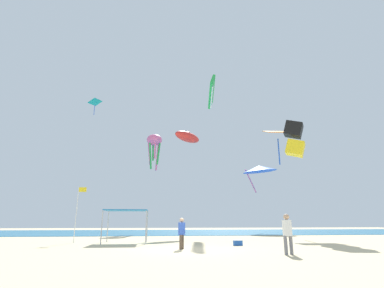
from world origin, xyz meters
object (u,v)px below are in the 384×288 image
(cooler_box, at_px, (238,243))
(kite_octopus_pink, at_px, (154,142))
(kite_delta_blue, at_px, (259,169))
(kite_box_black, at_px, (294,139))
(canopy_tent, at_px, (127,212))
(banner_flag, at_px, (78,209))
(person_near_tent, at_px, (287,230))
(kite_diamond_teal, at_px, (95,103))
(kite_parafoil_green, at_px, (212,93))
(person_leftmost, at_px, (182,231))
(kite_diamond_orange, at_px, (277,134))
(kite_inflatable_red, at_px, (187,137))

(cooler_box, xyz_separation_m, kite_octopus_pink, (-5.93, 24.29, 13.17))
(kite_delta_blue, bearing_deg, kite_box_black, -26.74)
(kite_delta_blue, bearing_deg, cooler_box, -45.14)
(canopy_tent, bearing_deg, banner_flag, 170.28)
(person_near_tent, xyz_separation_m, cooler_box, (-0.94, 5.57, -0.92))
(kite_octopus_pink, bearing_deg, kite_diamond_teal, -106.04)
(kite_parafoil_green, bearing_deg, person_leftmost, 170.78)
(kite_octopus_pink, distance_m, kite_parafoil_green, 11.53)
(person_leftmost, height_order, kite_delta_blue, kite_delta_blue)
(kite_parafoil_green, bearing_deg, cooler_box, 179.32)
(kite_parafoil_green, relative_size, kite_box_black, 1.59)
(person_leftmost, distance_m, kite_diamond_teal, 34.63)
(kite_box_black, bearing_deg, canopy_tent, 134.61)
(kite_octopus_pink, relative_size, kite_box_black, 1.49)
(canopy_tent, xyz_separation_m, banner_flag, (-3.69, 0.63, 0.19))
(kite_diamond_teal, distance_m, kite_octopus_pink, 11.29)
(banner_flag, relative_size, kite_diamond_orange, 0.88)
(person_leftmost, bearing_deg, banner_flag, 75.66)
(kite_inflatable_red, height_order, kite_diamond_orange, kite_inflatable_red)
(cooler_box, height_order, kite_parafoil_green, kite_parafoil_green)
(person_near_tent, relative_size, person_leftmost, 1.09)
(kite_octopus_pink, bearing_deg, kite_delta_blue, 66.28)
(banner_flag, relative_size, cooler_box, 7.07)
(person_near_tent, distance_m, kite_inflatable_red, 24.07)
(kite_octopus_pink, bearing_deg, kite_inflatable_red, 13.22)
(canopy_tent, height_order, kite_parafoil_green, kite_parafoil_green)
(kite_delta_blue, xyz_separation_m, kite_box_black, (-1.38, -14.33, 0.47))
(kite_box_black, height_order, kite_diamond_orange, kite_diamond_orange)
(kite_diamond_teal, xyz_separation_m, kite_octopus_pink, (9.45, -0.44, -6.17))
(person_near_tent, bearing_deg, kite_diamond_orange, -132.61)
(cooler_box, distance_m, kite_parafoil_green, 29.30)
(person_leftmost, height_order, kite_box_black, kite_box_black)
(kite_octopus_pink, bearing_deg, person_leftmost, -8.87)
(cooler_box, distance_m, kite_diamond_orange, 19.67)
(person_near_tent, distance_m, kite_delta_blue, 29.44)
(kite_octopus_pink, distance_m, kite_delta_blue, 16.29)
(kite_octopus_pink, height_order, kite_delta_blue, kite_octopus_pink)
(kite_delta_blue, height_order, kite_diamond_orange, kite_diamond_orange)
(kite_diamond_orange, bearing_deg, kite_octopus_pink, -31.43)
(kite_octopus_pink, xyz_separation_m, kite_inflatable_red, (4.24, -8.48, -1.52))
(kite_inflatable_red, xyz_separation_m, kite_diamond_orange, (10.70, -2.78, -0.00))
(person_leftmost, distance_m, kite_delta_blue, 28.30)
(person_near_tent, height_order, kite_box_black, kite_box_black)
(person_near_tent, height_order, kite_octopus_pink, kite_octopus_pink)
(person_leftmost, height_order, cooler_box, person_leftmost)
(kite_delta_blue, distance_m, kite_diamond_orange, 8.91)
(kite_parafoil_green, bearing_deg, kite_diamond_teal, 84.32)
(banner_flag, bearing_deg, kite_parafoil_green, 51.52)
(banner_flag, xyz_separation_m, kite_box_black, (19.32, 3.39, 7.05))
(kite_delta_blue, bearing_deg, kite_diamond_teal, -118.71)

